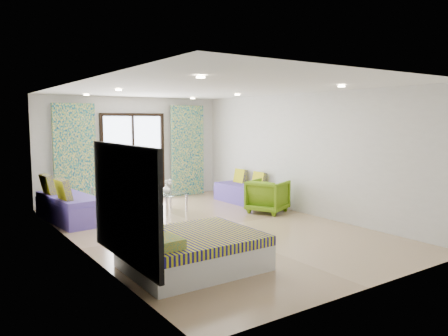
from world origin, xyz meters
TOP-DOWN VIEW (x-y plane):
  - floor at (0.00, 0.00)m, footprint 5.00×7.50m
  - ceiling at (0.00, 0.00)m, footprint 5.00×7.50m
  - wall_back at (0.00, 3.75)m, footprint 5.00×0.01m
  - wall_front at (0.00, -3.75)m, footprint 5.00×0.01m
  - wall_left at (-2.50, 0.00)m, footprint 0.01×7.50m
  - wall_right at (2.50, 0.00)m, footprint 0.01×7.50m
  - balcony_door at (0.00, 3.72)m, footprint 1.76×0.08m
  - balcony_rail at (0.00, 3.73)m, footprint 1.52×0.03m
  - curtain_left at (-1.55, 3.57)m, footprint 1.00×0.10m
  - curtain_right at (1.55, 3.57)m, footprint 1.00×0.10m
  - downlight_a at (-1.40, -2.00)m, footprint 0.12×0.12m
  - downlight_b at (1.40, -2.00)m, footprint 0.12×0.12m
  - downlight_c at (-1.40, 1.00)m, footprint 0.12×0.12m
  - downlight_d at (1.40, 1.00)m, footprint 0.12×0.12m
  - downlight_e at (-1.40, 3.00)m, footprint 0.12×0.12m
  - downlight_f at (1.40, 3.00)m, footprint 0.12×0.12m
  - headboard at (-2.46, -1.86)m, footprint 0.06×2.10m
  - switch_plate at (-2.47, -0.61)m, footprint 0.02×0.10m
  - bed at (-1.47, -1.86)m, footprint 1.81×1.48m
  - daybed_left at (-2.12, 2.14)m, footprint 0.96×2.03m
  - daybed_right at (2.11, 1.73)m, footprint 0.67×1.67m
  - coffee_table at (0.02, 1.77)m, footprint 0.79×0.79m
  - vase at (-0.05, 1.74)m, footprint 0.24×0.24m
  - armchair at (1.88, 0.47)m, footprint 1.01×1.03m

SIDE VIEW (x-z plane):
  - floor at x=0.00m, z-range -0.01..0.01m
  - daybed_right at x=2.11m, z-range -0.15..0.66m
  - bed at x=-1.47m, z-range -0.05..0.57m
  - daybed_left at x=-2.12m, z-range -0.18..0.78m
  - coffee_table at x=0.02m, z-range 0.01..0.78m
  - armchair at x=1.88m, z-range 0.00..0.82m
  - vase at x=-0.05m, z-range 0.44..0.64m
  - balcony_rail at x=0.00m, z-range 0.93..0.97m
  - headboard at x=-2.46m, z-range 0.30..1.80m
  - switch_plate at x=-2.47m, z-range 1.00..1.10m
  - curtain_left at x=-1.55m, z-range 0.00..2.50m
  - curtain_right at x=1.55m, z-range 0.00..2.50m
  - balcony_door at x=0.00m, z-range 0.12..2.40m
  - wall_back at x=0.00m, z-range 0.00..2.70m
  - wall_front at x=0.00m, z-range 0.00..2.70m
  - wall_left at x=-2.50m, z-range 0.00..2.70m
  - wall_right at x=2.50m, z-range 0.00..2.70m
  - downlight_a at x=-1.40m, z-range 2.66..2.68m
  - downlight_b at x=1.40m, z-range 2.66..2.68m
  - downlight_c at x=-1.40m, z-range 2.66..2.68m
  - downlight_d at x=1.40m, z-range 2.66..2.68m
  - downlight_e at x=-1.40m, z-range 2.66..2.68m
  - downlight_f at x=1.40m, z-range 2.66..2.68m
  - ceiling at x=0.00m, z-range 2.70..2.71m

